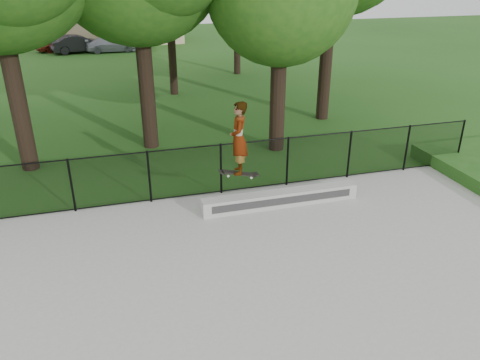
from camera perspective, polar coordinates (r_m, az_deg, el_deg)
The scene contains 9 objects.
ground at distance 8.84m, azimuth 7.49°, elevation -18.31°, with size 100.00×100.00×0.00m, color #214E16.
concrete_slab at distance 8.81m, azimuth 7.50°, elevation -18.16°, with size 14.00×12.00×0.06m, color #9F9F9A.
grind_ledge at distance 12.71m, azimuth 4.98°, elevation -2.25°, with size 4.35×0.40×0.42m, color #B9B8B3.
car_a at distance 40.38m, azimuth -21.36°, elevation 15.21°, with size 1.30×3.22×1.11m, color maroon.
car_b at distance 39.02m, azimuth -19.08°, elevation 15.41°, with size 1.40×3.63×1.32m, color black.
car_c at distance 38.68m, azimuth -15.45°, elevation 15.61°, with size 1.53×3.46×1.09m, color #9295A5.
skater_airborne at distance 11.41m, azimuth -0.16°, elevation 4.98°, with size 0.82×0.75×2.00m.
chainlink_fence at distance 13.15m, azimuth -2.33°, elevation 1.38°, with size 16.06×0.06×1.50m.
distant_building at distance 44.04m, azimuth -15.74°, elevation 18.71°, with size 12.40×6.40×4.30m.
Camera 1 is at (-2.82, -5.86, 5.98)m, focal length 35.00 mm.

